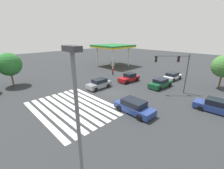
# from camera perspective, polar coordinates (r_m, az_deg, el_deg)

# --- Properties ---
(ground_plane) EXTENTS (128.35, 128.35, 0.00)m
(ground_plane) POSITION_cam_1_polar(r_m,az_deg,el_deg) (23.40, 0.00, -3.19)
(ground_plane) COLOR #2B2D30
(crosswalk_markings) EXTENTS (11.34, 8.20, 0.01)m
(crosswalk_markings) POSITION_cam_1_polar(r_m,az_deg,el_deg) (19.62, -14.63, -8.34)
(crosswalk_markings) COLOR silver
(crosswalk_markings) RESTS_ON ground_plane
(traffic_signal_mast) EXTENTS (3.67, 3.67, 5.99)m
(traffic_signal_mast) POSITION_cam_1_polar(r_m,az_deg,el_deg) (24.10, 23.64, 6.47)
(traffic_signal_mast) COLOR #47474C
(traffic_signal_mast) RESTS_ON ground_plane
(car_0) EXTENTS (2.01, 4.36, 1.57)m
(car_0) POSITION_cam_1_polar(r_m,az_deg,el_deg) (25.34, -4.93, 0.27)
(car_0) COLOR gray
(car_0) RESTS_ON ground_plane
(car_1) EXTENTS (4.87, 2.20, 1.56)m
(car_1) POSITION_cam_1_polar(r_m,az_deg,el_deg) (21.42, 35.26, -6.84)
(car_1) COLOR navy
(car_1) RESTS_ON ground_plane
(car_2) EXTENTS (2.27, 4.45, 1.61)m
(car_2) POSITION_cam_1_polar(r_m,az_deg,el_deg) (29.02, 6.53, 2.58)
(car_2) COLOR maroon
(car_2) RESTS_ON ground_plane
(car_3) EXTENTS (2.36, 4.82, 1.52)m
(car_3) POSITION_cam_1_polar(r_m,az_deg,el_deg) (26.93, 17.96, 0.44)
(car_3) COLOR #144728
(car_3) RESTS_ON ground_plane
(car_4) EXTENTS (4.89, 2.32, 1.55)m
(car_4) POSITION_cam_1_polar(r_m,az_deg,el_deg) (17.69, 8.37, -8.32)
(car_4) COLOR navy
(car_4) RESTS_ON ground_plane
(car_6) EXTENTS (2.20, 4.40, 1.42)m
(car_6) POSITION_cam_1_polar(r_m,az_deg,el_deg) (32.56, 22.05, 3.00)
(car_6) COLOR silver
(car_6) RESTS_ON ground_plane
(gas_station_canopy) EXTENTS (9.15, 9.15, 5.90)m
(gas_station_canopy) POSITION_cam_1_polar(r_m,az_deg,el_deg) (42.81, 0.34, 14.14)
(gas_station_canopy) COLOR yellow
(gas_station_canopy) RESTS_ON ground_plane
(pedestrian) EXTENTS (0.41, 0.41, 1.67)m
(pedestrian) POSITION_cam_1_polar(r_m,az_deg,el_deg) (33.51, 0.33, 5.24)
(pedestrian) COLOR #232842
(pedestrian) RESTS_ON ground_plane
(street_light_pole_b) EXTENTS (0.80, 0.36, 8.34)m
(street_light_pole_b) POSITION_cam_1_polar(r_m,az_deg,el_deg) (6.57, -12.59, -16.49)
(street_light_pole_b) COLOR slate
(street_light_pole_b) RESTS_ON ground_plane
(tree_corner_b) EXTENTS (3.94, 3.94, 5.80)m
(tree_corner_b) POSITION_cam_1_polar(r_m,az_deg,el_deg) (31.12, -34.55, 6.34)
(tree_corner_b) COLOR brown
(tree_corner_b) RESTS_ON ground_plane
(tree_corner_c) EXTENTS (3.57, 3.57, 5.58)m
(tree_corner_c) POSITION_cam_1_polar(r_m,az_deg,el_deg) (30.15, 36.78, 5.56)
(tree_corner_c) COLOR brown
(tree_corner_c) RESTS_ON ground_plane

